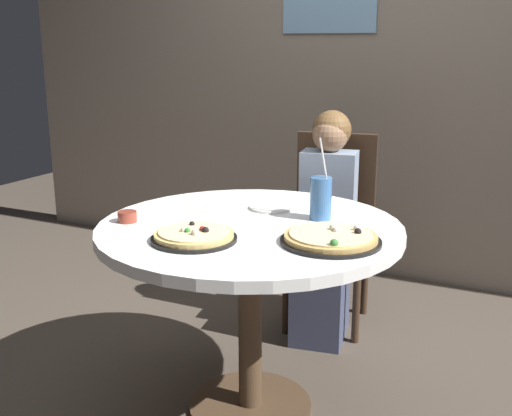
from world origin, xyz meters
TOP-DOWN VIEW (x-y plane):
  - ground_plane at (0.00, 0.00)m, footprint 8.00×8.00m
  - wall_with_window at (-0.00, 1.72)m, footprint 5.20×0.14m
  - dining_table at (0.00, 0.00)m, footprint 1.11×1.11m
  - chair_wooden at (-0.02, 0.94)m, footprint 0.46×0.46m
  - diner_child at (0.01, 0.76)m, footprint 0.31×0.43m
  - pizza_veggie at (0.34, -0.07)m, footprint 0.34×0.34m
  - pizza_cheese at (-0.08, -0.25)m, footprint 0.29×0.29m
  - soda_cup at (0.20, 0.18)m, footprint 0.08×0.08m
  - sauce_bowl at (-0.42, -0.17)m, footprint 0.07×0.07m
  - plate_small at (-0.02, 0.24)m, footprint 0.18×0.18m

SIDE VIEW (x-z plane):
  - ground_plane at x=0.00m, z-range 0.00..0.00m
  - diner_child at x=0.01m, z-range -0.06..1.02m
  - chair_wooden at x=-0.02m, z-range 0.06..1.01m
  - dining_table at x=0.00m, z-range 0.27..1.02m
  - plate_small at x=-0.02m, z-range 0.75..0.76m
  - pizza_cheese at x=-0.08m, z-range 0.74..0.79m
  - pizza_veggie at x=0.34m, z-range 0.74..0.79m
  - sauce_bowl at x=-0.42m, z-range 0.75..0.79m
  - soda_cup at x=0.20m, z-range 0.68..0.98m
  - wall_with_window at x=0.00m, z-range 0.00..2.90m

